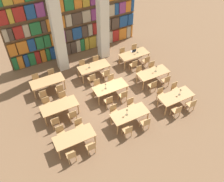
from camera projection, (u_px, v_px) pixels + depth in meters
name	position (u px, v px, depth m)	size (l,w,h in m)	color
ground_plane	(110.00, 97.00, 15.05)	(40.00, 40.00, 0.00)	brown
bookshelf_bank	(74.00, 19.00, 16.59)	(9.35, 0.35, 5.50)	brown
pillar_left	(57.00, 28.00, 15.02)	(0.64, 0.64, 6.00)	silver
pillar_center	(103.00, 17.00, 16.03)	(0.64, 0.64, 6.00)	silver
reading_table_0	(74.00, 138.00, 12.09)	(2.02, 0.89, 0.77)	tan
chair_0	(71.00, 155.00, 11.61)	(0.42, 0.40, 0.89)	tan
chair_1	(61.00, 133.00, 12.54)	(0.42, 0.40, 0.89)	tan
chair_2	(91.00, 147.00, 11.95)	(0.42, 0.40, 0.89)	tan
chair_3	(79.00, 126.00, 12.88)	(0.42, 0.40, 0.89)	tan
reading_table_1	(130.00, 114.00, 13.15)	(2.02, 0.89, 0.77)	tan
chair_4	(128.00, 131.00, 12.65)	(0.42, 0.40, 0.89)	tan
chair_5	(114.00, 111.00, 13.58)	(0.42, 0.40, 0.89)	tan
chair_6	(145.00, 123.00, 13.00)	(0.42, 0.40, 0.89)	tan
chair_7	(131.00, 105.00, 13.93)	(0.42, 0.40, 0.89)	tan
desk_lamp_0	(127.00, 111.00, 12.82)	(0.14, 0.14, 0.43)	brown
reading_table_2	(176.00, 97.00, 14.09)	(2.02, 0.89, 0.77)	tan
chair_8	(177.00, 111.00, 13.61)	(0.42, 0.40, 0.89)	tan
chair_9	(161.00, 94.00, 14.54)	(0.42, 0.40, 0.89)	tan
chair_10	(191.00, 104.00, 13.95)	(0.42, 0.40, 0.89)	tan
chair_11	(175.00, 89.00, 14.88)	(0.42, 0.40, 0.89)	tan
desk_lamp_1	(180.00, 91.00, 13.90)	(0.14, 0.14, 0.43)	brown
reading_table_3	(59.00, 107.00, 13.55)	(2.02, 0.89, 0.77)	tan
chair_12	(55.00, 122.00, 13.06)	(0.42, 0.40, 0.89)	tan
chair_13	(47.00, 104.00, 13.99)	(0.42, 0.40, 0.89)	tan
chair_14	(73.00, 115.00, 13.38)	(0.42, 0.40, 0.89)	tan
chair_15	(63.00, 98.00, 14.31)	(0.42, 0.40, 0.89)	tan
reading_table_4	(110.00, 88.00, 14.63)	(2.02, 0.89, 0.77)	tan
chair_16	(109.00, 101.00, 14.14)	(0.42, 0.40, 0.89)	tan
chair_17	(98.00, 85.00, 15.07)	(0.42, 0.40, 0.89)	tan
chair_18	(123.00, 95.00, 14.46)	(0.42, 0.40, 0.89)	tan
chair_19	(112.00, 81.00, 15.39)	(0.42, 0.40, 0.89)	tan
desk_lamp_2	(106.00, 85.00, 14.27)	(0.14, 0.14, 0.41)	brown
reading_table_5	(153.00, 73.00, 15.57)	(2.02, 0.89, 0.77)	tan
chair_20	(153.00, 85.00, 15.07)	(0.42, 0.40, 0.89)	tan
chair_21	(140.00, 72.00, 16.00)	(0.42, 0.40, 0.89)	tan
chair_22	(166.00, 80.00, 15.40)	(0.42, 0.40, 0.89)	tan
chair_23	(152.00, 67.00, 16.33)	(0.42, 0.40, 0.89)	tan
desk_lamp_3	(156.00, 68.00, 15.37)	(0.14, 0.14, 0.45)	brown
reading_table_6	(47.00, 82.00, 15.00)	(2.02, 0.89, 0.77)	tan
chair_24	(43.00, 95.00, 14.51)	(0.42, 0.40, 0.89)	tan
chair_25	(36.00, 80.00, 15.44)	(0.42, 0.40, 0.89)	tan
chair_26	(60.00, 89.00, 14.85)	(0.42, 0.40, 0.89)	tan
chair_27	(52.00, 75.00, 15.77)	(0.42, 0.40, 0.89)	tan
reading_table_7	(94.00, 67.00, 16.00)	(2.02, 0.89, 0.77)	tan
chair_28	(92.00, 79.00, 15.52)	(0.42, 0.40, 0.89)	tan
chair_29	(83.00, 66.00, 16.45)	(0.42, 0.40, 0.89)	tan
chair_30	(106.00, 74.00, 15.86)	(0.42, 0.40, 0.89)	tan
chair_31	(97.00, 62.00, 16.79)	(0.42, 0.40, 0.89)	tan
desk_lamp_4	(89.00, 64.00, 15.66)	(0.14, 0.14, 0.41)	brown
reading_table_8	(134.00, 55.00, 17.00)	(2.02, 0.89, 0.77)	tan
chair_32	(134.00, 65.00, 16.52)	(0.42, 0.40, 0.89)	tan
chair_33	(123.00, 53.00, 17.45)	(0.42, 0.40, 0.89)	tan
chair_34	(146.00, 61.00, 16.85)	(0.42, 0.40, 0.89)	tan
chair_35	(135.00, 50.00, 17.77)	(0.42, 0.40, 0.89)	tan
desk_lamp_5	(138.00, 49.00, 16.79)	(0.14, 0.14, 0.49)	brown
laptop	(134.00, 51.00, 17.10)	(0.32, 0.22, 0.21)	silver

